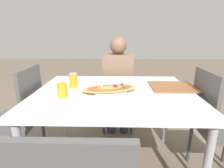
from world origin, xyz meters
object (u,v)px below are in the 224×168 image
chair_side_left (21,114)px  soda_can (73,81)px  chair_far_seated (118,88)px  drink_glass (62,90)px  chair_side_right (215,121)px  pizza_main (110,89)px  person_seated (118,78)px  dining_table (114,99)px

chair_side_left → soda_can: (0.47, 0.04, 0.30)m
chair_far_seated → chair_side_left: same height
drink_glass → chair_side_right: bearing=4.2°
chair_side_right → pizza_main: bearing=-92.8°
chair_far_seated → chair_side_right: same height
chair_far_seated → person_seated: 0.20m
dining_table → person_seated: size_ratio=1.08×
chair_side_right → person_seated: size_ratio=0.80×
chair_far_seated → chair_side_right: (0.78, -0.88, 0.00)m
person_seated → pizza_main: (-0.07, -0.71, 0.09)m
dining_table → person_seated: person_seated is taller
chair_side_left → soda_can: bearing=-84.9°
dining_table → chair_far_seated: size_ratio=1.35×
chair_side_left → chair_side_right: 1.64m
soda_can → chair_side_left: bearing=-174.9°
person_seated → pizza_main: bearing=84.5°
chair_side_right → pizza_main: (-0.85, 0.04, 0.25)m
dining_table → soda_can: 0.38m
chair_side_left → person_seated: 1.09m
drink_glass → chair_far_seated: bearing=66.8°
chair_side_right → chair_far_seated: bearing=-138.3°
chair_side_left → person_seated: person_seated is taller
chair_side_left → drink_glass: (0.44, -0.18, 0.28)m
chair_far_seated → pizza_main: bearing=85.3°
dining_table → drink_glass: (-0.38, -0.14, 0.12)m
drink_glass → chair_side_left: bearing=157.7°
dining_table → chair_far_seated: bearing=87.6°
chair_far_seated → chair_side_right: 1.17m
pizza_main → chair_side_right: bearing=-2.8°
pizza_main → drink_glass: 0.37m
chair_side_right → soda_can: 1.21m
chair_far_seated → chair_side_right: size_ratio=1.00×
person_seated → drink_glass: 0.95m
chair_side_left → drink_glass: bearing=-112.3°
chair_far_seated → chair_side_left: 1.16m
dining_table → chair_side_right: chair_side_right is taller
person_seated → pizza_main: person_seated is taller
dining_table → person_seated: (0.04, 0.71, -0.00)m
person_seated → drink_glass: person_seated is taller
pizza_main → chair_side_left: bearing=176.3°
chair_far_seated → drink_glass: size_ratio=9.11×
chair_side_left → chair_side_right: size_ratio=1.00×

